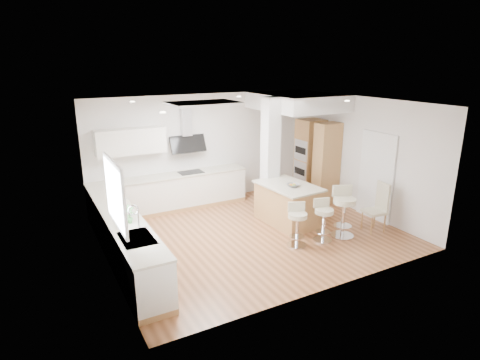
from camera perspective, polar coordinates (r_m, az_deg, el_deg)
ground at (r=8.78m, az=1.67°, el=-7.58°), size 6.00×6.00×0.00m
ceiling at (r=8.78m, az=1.67°, el=-7.58°), size 6.00×5.00×0.02m
wall_back at (r=10.47m, az=-5.17°, el=4.47°), size 6.00×0.04×2.80m
wall_left at (r=7.32m, az=-18.99°, el=-1.79°), size 0.04×5.00×2.80m
wall_right at (r=10.11m, az=16.64°, el=3.38°), size 0.04×5.00×2.80m
skylight at (r=8.22m, az=-5.17°, el=10.79°), size 4.10×2.10×0.06m
window_left at (r=6.40m, az=-17.42°, el=-1.52°), size 0.06×1.28×1.07m
doorway_right at (r=9.79m, az=18.79°, el=0.34°), size 0.05×1.00×2.10m
counter_left at (r=7.92m, az=-16.50°, el=-7.49°), size 0.63×4.50×1.35m
counter_back at (r=10.08m, az=-9.20°, el=-0.31°), size 3.62×0.63×2.50m
pillar at (r=9.62m, az=4.31°, el=3.39°), size 0.35×0.35×2.80m
soffit at (r=10.38m, az=8.07°, el=10.98°), size 1.78×2.20×0.40m
oven_column at (r=10.85m, az=10.73°, el=2.78°), size 0.63×1.21×2.10m
peninsula at (r=9.24m, az=6.82°, el=-3.35°), size 1.09×1.56×0.98m
bar_stool_a at (r=8.13m, az=8.13°, el=-5.98°), size 0.53×0.53×0.89m
bar_stool_b at (r=8.44m, az=11.78°, el=-5.30°), size 0.48×0.48×0.89m
bar_stool_c at (r=8.69m, az=14.52°, el=-4.02°), size 0.64×0.64×1.09m
dining_chair at (r=9.23m, az=19.09°, el=-3.41°), size 0.48×0.48×1.09m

